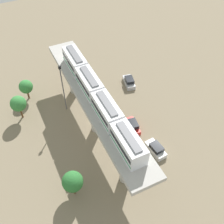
{
  "coord_description": "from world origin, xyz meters",
  "views": [
    {
      "loc": [
        11.93,
        31.61,
        40.4
      ],
      "look_at": [
        -2.5,
        1.46,
        4.86
      ],
      "focal_mm": 44.77,
      "sensor_mm": 36.0,
      "label": 1
    }
  ],
  "objects_px": {
    "signal_post": "(63,87)",
    "tree_far_corner": "(26,87)",
    "tree_mid_lot": "(73,182)",
    "tree_near_viaduct": "(18,104)",
    "parked_car_red": "(132,126)",
    "train": "(98,96)",
    "parked_car_white": "(156,149)",
    "parked_car_silver": "(129,82)"
  },
  "relations": [
    {
      "from": "parked_car_silver",
      "to": "tree_near_viaduct",
      "type": "bearing_deg",
      "value": 11.22
    },
    {
      "from": "parked_car_red",
      "to": "tree_near_viaduct",
      "type": "distance_m",
      "value": 21.65
    },
    {
      "from": "tree_near_viaduct",
      "to": "signal_post",
      "type": "bearing_deg",
      "value": 169.29
    },
    {
      "from": "parked_car_white",
      "to": "tree_near_viaduct",
      "type": "height_order",
      "value": "tree_near_viaduct"
    },
    {
      "from": "parked_car_red",
      "to": "tree_mid_lot",
      "type": "bearing_deg",
      "value": 35.48
    },
    {
      "from": "parked_car_white",
      "to": "tree_mid_lot",
      "type": "xyz_separation_m",
      "value": [
        15.48,
        1.24,
        2.69
      ]
    },
    {
      "from": "parked_car_red",
      "to": "parked_car_white",
      "type": "xyz_separation_m",
      "value": [
        -1.15,
        6.41,
        0.0
      ]
    },
    {
      "from": "train",
      "to": "tree_mid_lot",
      "type": "bearing_deg",
      "value": 47.47
    },
    {
      "from": "train",
      "to": "tree_mid_lot",
      "type": "distance_m",
      "value": 13.7
    },
    {
      "from": "train",
      "to": "parked_car_silver",
      "type": "height_order",
      "value": "train"
    },
    {
      "from": "tree_near_viaduct",
      "to": "tree_far_corner",
      "type": "distance_m",
      "value": 5.4
    },
    {
      "from": "train",
      "to": "tree_far_corner",
      "type": "distance_m",
      "value": 19.02
    },
    {
      "from": "train",
      "to": "tree_near_viaduct",
      "type": "distance_m",
      "value": 16.86
    },
    {
      "from": "parked_car_red",
      "to": "tree_mid_lot",
      "type": "height_order",
      "value": "tree_mid_lot"
    },
    {
      "from": "train",
      "to": "tree_near_viaduct",
      "type": "bearing_deg",
      "value": -41.34
    },
    {
      "from": "signal_post",
      "to": "tree_far_corner",
      "type": "bearing_deg",
      "value": -46.75
    },
    {
      "from": "signal_post",
      "to": "parked_car_white",
      "type": "bearing_deg",
      "value": 122.64
    },
    {
      "from": "train",
      "to": "signal_post",
      "type": "bearing_deg",
      "value": -68.93
    },
    {
      "from": "tree_far_corner",
      "to": "parked_car_white",
      "type": "bearing_deg",
      "value": 125.9
    },
    {
      "from": "tree_far_corner",
      "to": "signal_post",
      "type": "xyz_separation_m",
      "value": [
        -6.0,
        6.37,
        2.74
      ]
    },
    {
      "from": "train",
      "to": "tree_far_corner",
      "type": "bearing_deg",
      "value": -58.28
    },
    {
      "from": "tree_near_viaduct",
      "to": "tree_mid_lot",
      "type": "bearing_deg",
      "value": 100.48
    },
    {
      "from": "parked_car_white",
      "to": "signal_post",
      "type": "relative_size",
      "value": 0.41
    },
    {
      "from": "train",
      "to": "tree_near_viaduct",
      "type": "height_order",
      "value": "train"
    },
    {
      "from": "parked_car_silver",
      "to": "tree_far_corner",
      "type": "bearing_deg",
      "value": -1.76
    },
    {
      "from": "parked_car_red",
      "to": "signal_post",
      "type": "xyz_separation_m",
      "value": [
        9.47,
        -10.18,
        5.14
      ]
    },
    {
      "from": "parked_car_red",
      "to": "tree_mid_lot",
      "type": "relative_size",
      "value": 0.87
    },
    {
      "from": "tree_near_viaduct",
      "to": "signal_post",
      "type": "height_order",
      "value": "signal_post"
    },
    {
      "from": "signal_post",
      "to": "parked_car_silver",
      "type": "bearing_deg",
      "value": -175.33
    },
    {
      "from": "tree_mid_lot",
      "to": "train",
      "type": "bearing_deg",
      "value": -132.53
    },
    {
      "from": "parked_car_silver",
      "to": "tree_mid_lot",
      "type": "relative_size",
      "value": 0.89
    },
    {
      "from": "train",
      "to": "parked_car_white",
      "type": "xyz_separation_m",
      "value": [
        -7.23,
        7.76,
        -8.89
      ]
    },
    {
      "from": "parked_car_red",
      "to": "tree_near_viaduct",
      "type": "bearing_deg",
      "value": -25.92
    },
    {
      "from": "parked_car_silver",
      "to": "tree_near_viaduct",
      "type": "xyz_separation_m",
      "value": [
        23.27,
        -0.39,
        2.95
      ]
    },
    {
      "from": "tree_mid_lot",
      "to": "tree_far_corner",
      "type": "distance_m",
      "value": 24.23
    },
    {
      "from": "parked_car_white",
      "to": "tree_far_corner",
      "type": "xyz_separation_m",
      "value": [
        16.62,
        -22.96,
        2.39
      ]
    },
    {
      "from": "parked_car_red",
      "to": "tree_far_corner",
      "type": "height_order",
      "value": "tree_far_corner"
    },
    {
      "from": "tree_mid_lot",
      "to": "signal_post",
      "type": "height_order",
      "value": "signal_post"
    },
    {
      "from": "tree_near_viaduct",
      "to": "parked_car_red",
      "type": "bearing_deg",
      "value": 146.68
    },
    {
      "from": "tree_mid_lot",
      "to": "tree_near_viaduct",
      "type": "bearing_deg",
      "value": -79.52
    },
    {
      "from": "train",
      "to": "parked_car_white",
      "type": "distance_m",
      "value": 13.84
    },
    {
      "from": "parked_car_silver",
      "to": "parked_car_white",
      "type": "distance_m",
      "value": 18.29
    }
  ]
}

